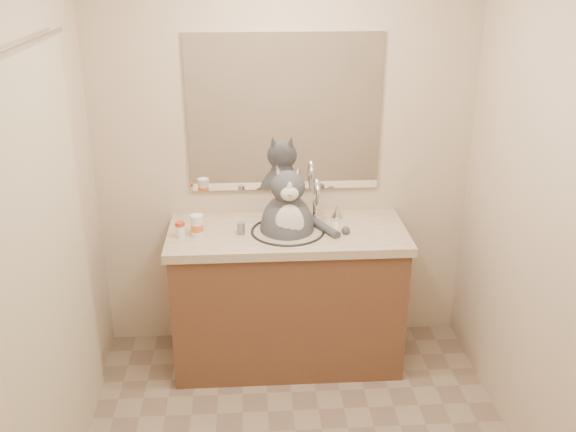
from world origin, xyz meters
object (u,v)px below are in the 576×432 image
object	(u,v)px
cat	(288,224)
pill_bottle_orange	(197,226)
grey_canister	(241,228)
pill_bottle_redcap	(180,230)

from	to	relation	value
cat	pill_bottle_orange	world-z (taller)	cat
cat	grey_canister	distance (m)	0.26
cat	pill_bottle_orange	distance (m)	0.50
cat	pill_bottle_redcap	xyz separation A→B (m)	(-0.59, -0.06, 0.01)
pill_bottle_orange	grey_canister	bearing A→B (deg)	0.89
pill_bottle_redcap	pill_bottle_orange	size ratio (longest dim) A/B	0.74
pill_bottle_orange	grey_canister	size ratio (longest dim) A/B	1.74
cat	pill_bottle_redcap	bearing A→B (deg)	-176.80
pill_bottle_redcap	cat	bearing A→B (deg)	6.25
pill_bottle_orange	grey_canister	distance (m)	0.24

